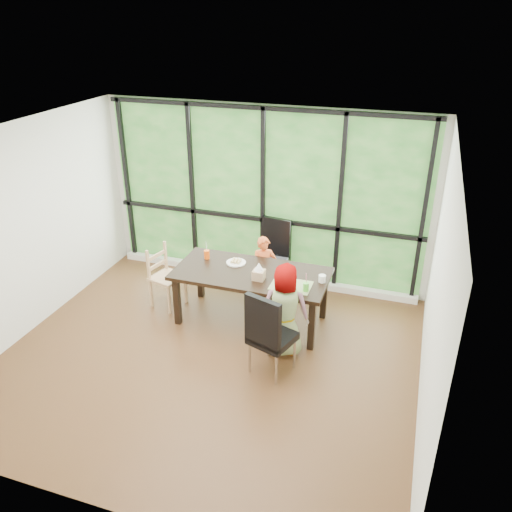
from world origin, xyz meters
name	(u,v)px	position (x,y,z in m)	size (l,w,h in m)	color
ground	(209,357)	(0.00, 0.00, 0.00)	(5.00, 5.00, 0.00)	black
back_wall	(264,196)	(0.00, 2.25, 1.35)	(5.00, 5.00, 0.00)	silver
foliage_backdrop	(264,197)	(0.00, 2.23, 1.35)	(4.80, 0.02, 2.65)	#1E511D
window_mullions	(263,198)	(0.00, 2.19, 1.35)	(4.80, 0.06, 2.65)	black
window_sill	(262,276)	(0.00, 2.15, 0.05)	(4.80, 0.12, 0.10)	silver
dining_table	(251,297)	(0.23, 0.96, 0.38)	(2.05, 0.97, 0.75)	black
chair_window_leather	(271,256)	(0.22, 1.91, 0.54)	(0.46, 0.46, 1.08)	black
chair_interior_leather	(273,332)	(0.81, 0.02, 0.54)	(0.46, 0.46, 1.08)	black
chair_end_beech	(167,277)	(-1.03, 0.98, 0.45)	(0.42, 0.40, 0.90)	tan
child_toddler	(264,269)	(0.23, 1.55, 0.50)	(0.36, 0.24, 1.00)	#D55322
child_older	(284,310)	(0.84, 0.42, 0.60)	(0.59, 0.38, 1.21)	slate
placemat	(291,285)	(0.82, 0.78, 0.75)	(0.51, 0.37, 0.01)	tan
plate_far	(236,263)	(-0.05, 1.15, 0.76)	(0.27, 0.27, 0.02)	white
plate_near	(285,284)	(0.75, 0.77, 0.76)	(0.21, 0.21, 0.01)	white
orange_cup	(207,254)	(-0.49, 1.16, 0.81)	(0.08, 0.08, 0.12)	#FF5A0E
green_cup	(306,287)	(1.03, 0.70, 0.81)	(0.07, 0.07, 0.12)	#5ED841
white_mug	(322,279)	(1.17, 1.00, 0.80)	(0.09, 0.09, 0.09)	white
tissue_box	(259,275)	(0.39, 0.81, 0.81)	(0.15, 0.15, 0.13)	tan
crepe_rolls_far	(236,261)	(-0.05, 1.15, 0.78)	(0.15, 0.12, 0.04)	tan
crepe_rolls_near	(285,283)	(0.75, 0.77, 0.78)	(0.15, 0.12, 0.04)	tan
straw_white	(207,248)	(-0.49, 1.16, 0.91)	(0.01, 0.01, 0.20)	white
straw_pink	(306,280)	(1.03, 0.70, 0.91)	(0.01, 0.01, 0.20)	pink
tissue	(259,267)	(0.39, 0.81, 0.93)	(0.12, 0.12, 0.11)	white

